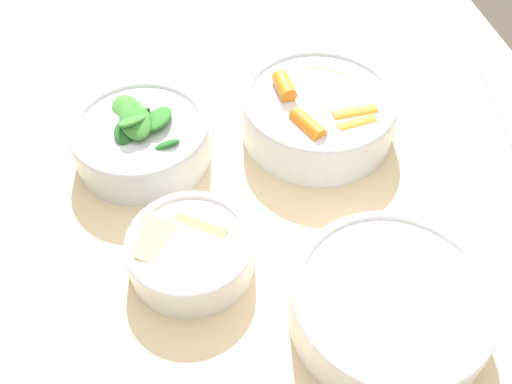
# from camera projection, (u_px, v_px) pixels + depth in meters

# --- Properties ---
(dining_table) EXTENTS (1.11, 0.84, 0.74)m
(dining_table) POSITION_uv_depth(u_px,v_px,m) (261.00, 271.00, 0.72)
(dining_table) COLOR beige
(dining_table) RESTS_ON ground_plane
(bowl_carrots) EXTENTS (0.19, 0.19, 0.07)m
(bowl_carrots) POSITION_uv_depth(u_px,v_px,m) (319.00, 112.00, 0.69)
(bowl_carrots) COLOR silver
(bowl_carrots) RESTS_ON dining_table
(bowl_greens) EXTENTS (0.16, 0.16, 0.08)m
(bowl_greens) POSITION_uv_depth(u_px,v_px,m) (141.00, 138.00, 0.67)
(bowl_greens) COLOR silver
(bowl_greens) RESTS_ON dining_table
(bowl_beans_hotdog) EXTENTS (0.19, 0.19, 0.05)m
(bowl_beans_hotdog) POSITION_uv_depth(u_px,v_px,m) (390.00, 306.00, 0.53)
(bowl_beans_hotdog) COLOR white
(bowl_beans_hotdog) RESTS_ON dining_table
(bowl_cookies) EXTENTS (0.13, 0.13, 0.05)m
(bowl_cookies) POSITION_uv_depth(u_px,v_px,m) (190.00, 250.00, 0.57)
(bowl_cookies) COLOR white
(bowl_cookies) RESTS_ON dining_table
(ruler) EXTENTS (0.32, 0.09, 0.00)m
(ruler) POSITION_uv_depth(u_px,v_px,m) (503.00, 100.00, 0.76)
(ruler) COLOR #EFB7C6
(ruler) RESTS_ON dining_table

